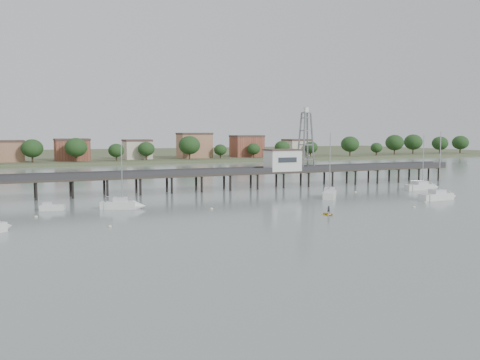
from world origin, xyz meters
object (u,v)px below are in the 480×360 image
object	(u,v)px
sailboat_d	(442,196)
white_tender	(52,207)
lattice_tower	(306,141)
sailboat_b	(126,205)
yellow_dinghy	(328,215)
sailboat_c	(330,194)
pier	(184,175)
sailboat_e	(426,187)

from	to	relation	value
sailboat_d	white_tender	distance (m)	74.72
lattice_tower	sailboat_b	distance (m)	54.22
sailboat_d	yellow_dinghy	bearing A→B (deg)	-170.32
sailboat_c	sailboat_b	xyz separation A→B (m)	(-42.41, 0.04, 0.01)
pier	sailboat_d	size ratio (longest dim) A/B	10.41
sailboat_b	lattice_tower	bearing A→B (deg)	42.51
sailboat_e	yellow_dinghy	size ratio (longest dim) A/B	5.89
pier	sailboat_d	bearing A→B (deg)	-37.69
lattice_tower	white_tender	world-z (taller)	lattice_tower
sailboat_c	yellow_dinghy	size ratio (longest dim) A/B	6.09
white_tender	yellow_dinghy	xyz separation A→B (m)	(40.92, -23.78, -0.49)
pier	yellow_dinghy	xyz separation A→B (m)	(11.26, -41.12, -3.79)
sailboat_c	white_tender	distance (m)	54.71
white_tender	yellow_dinghy	bearing A→B (deg)	-12.92
sailboat_b	white_tender	world-z (taller)	sailboat_b
pier	lattice_tower	distance (m)	32.34
pier	lattice_tower	world-z (taller)	lattice_tower
sailboat_d	yellow_dinghy	distance (m)	32.95
white_tender	sailboat_e	bearing A→B (deg)	16.67
yellow_dinghy	pier	bearing A→B (deg)	103.59
pier	sailboat_e	distance (m)	56.32
lattice_tower	sailboat_d	distance (m)	36.99
sailboat_d	yellow_dinghy	size ratio (longest dim) A/B	6.19
sailboat_b	sailboat_d	distance (m)	62.09
sailboat_e	yellow_dinghy	distance (m)	47.83
sailboat_c	sailboat_b	world-z (taller)	sailboat_c
lattice_tower	sailboat_c	distance (m)	24.20
sailboat_c	pier	bearing A→B (deg)	87.12
pier	yellow_dinghy	distance (m)	42.80
sailboat_e	sailboat_d	xyz separation A→B (m)	(-9.92, -15.29, -0.00)
sailboat_e	sailboat_b	xyz separation A→B (m)	(-70.70, -2.60, 0.01)
sailboat_e	sailboat_b	size ratio (longest dim) A/B	1.15
lattice_tower	sailboat_d	world-z (taller)	lattice_tower
white_tender	sailboat_c	bearing A→B (deg)	13.60
pier	yellow_dinghy	bearing A→B (deg)	-74.69
lattice_tower	white_tender	bearing A→B (deg)	-164.17
white_tender	sailboat_d	bearing A→B (deg)	4.78
sailboat_c	sailboat_e	distance (m)	28.41
sailboat_d	sailboat_e	bearing A→B (deg)	53.26
sailboat_b	sailboat_d	bearing A→B (deg)	7.74
yellow_dinghy	sailboat_c	bearing A→B (deg)	54.32
sailboat_e	sailboat_c	bearing A→B (deg)	-170.46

